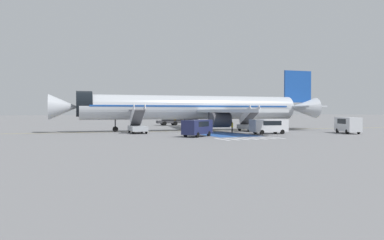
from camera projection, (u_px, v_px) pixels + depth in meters
ground_plane at (205, 131)px, 60.67m from camera, size 600.00×600.00×0.00m
apron_leadline_yellow at (193, 131)px, 60.88m from camera, size 79.28×6.23×0.01m
apron_stand_patch_blue at (221, 134)px, 51.41m from camera, size 6.23×12.17×0.01m
apron_walkway_bar_0 at (222, 139)px, 41.79m from camera, size 0.44×3.60×0.01m
apron_walkway_bar_1 at (232, 139)px, 42.24m from camera, size 0.44×3.60×0.01m
apron_walkway_bar_2 at (241, 139)px, 42.70m from camera, size 0.44×3.60×0.01m
apron_walkway_bar_3 at (250, 138)px, 43.15m from camera, size 0.44×3.60×0.01m
apron_walkway_bar_4 at (259, 138)px, 43.61m from camera, size 0.44×3.60×0.01m
apron_walkway_bar_5 at (268, 138)px, 44.06m from camera, size 0.44×3.60×0.01m
apron_walkway_bar_6 at (276, 138)px, 44.51m from camera, size 0.44×3.60×0.01m
airliner at (196, 108)px, 60.99m from camera, size 45.59×35.86×10.39m
boarding_stairs_forward at (138, 126)px, 53.62m from camera, size 2.56×5.36×4.24m
boarding_stairs_aft at (249, 125)px, 59.06m from camera, size 2.56×5.36×4.09m
fuel_tanker at (178, 118)px, 84.97m from camera, size 10.00×3.60×3.24m
service_van_0 at (197, 127)px, 46.29m from camera, size 4.88×4.37×2.07m
service_van_1 at (269, 125)px, 51.78m from camera, size 5.23×2.27×2.02m
service_van_2 at (348, 124)px, 53.18m from camera, size 3.55×5.51×2.28m
ground_crew_0 at (209, 125)px, 57.77m from camera, size 0.46×0.30×1.87m
ground_crew_1 at (200, 126)px, 56.86m from camera, size 0.47×0.46×1.68m
ground_crew_2 at (232, 126)px, 55.84m from camera, size 0.45×0.48×1.59m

